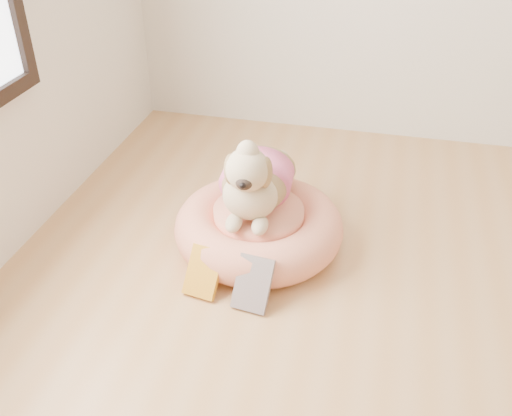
% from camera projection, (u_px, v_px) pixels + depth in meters
% --- Properties ---
extents(pet_bed, '(0.73, 0.73, 0.19)m').
position_uv_depth(pet_bed, '(259.00, 227.00, 2.45)').
color(pet_bed, '#D97955').
rests_on(pet_bed, floor).
extents(dog, '(0.39, 0.55, 0.39)m').
position_uv_depth(dog, '(255.00, 166.00, 2.31)').
color(dog, brown).
rests_on(dog, pet_bed).
extents(book_yellow, '(0.15, 0.16, 0.17)m').
position_uv_depth(book_yellow, '(204.00, 272.00, 2.21)').
color(book_yellow, yellow).
rests_on(book_yellow, floor).
extents(book_white, '(0.15, 0.15, 0.18)m').
position_uv_depth(book_white, '(253.00, 284.00, 2.14)').
color(book_white, silver).
rests_on(book_white, floor).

